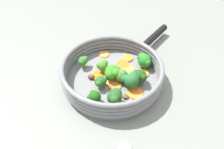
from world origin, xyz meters
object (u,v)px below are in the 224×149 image
at_px(broccoli_floret_5, 103,65).
at_px(mushroom_piece_1, 91,77).
at_px(skillet, 112,80).
at_px(carrot_slice_1, 123,64).
at_px(broccoli_floret_2, 144,60).
at_px(carrot_slice_4, 127,69).
at_px(broccoli_floret_9, 113,72).
at_px(broccoli_floret_6, 83,61).
at_px(carrot_slice_7, 143,74).
at_px(broccoli_floret_4, 121,76).
at_px(broccoli_floret_1, 94,97).
at_px(mushroom_piece_2, 106,78).
at_px(carrot_slice_2, 114,86).
at_px(carrot_slice_6, 135,93).
at_px(broccoli_floret_8, 101,82).
at_px(mushroom_piece_3, 117,91).
at_px(mushroom_piece_0, 125,96).
at_px(carrot_slice_8, 104,54).
at_px(broccoli_floret_7, 131,80).
at_px(broccoli_floret_0, 115,97).
at_px(carrot_slice_0, 127,58).
at_px(carrot_slice_3, 99,76).
at_px(carrot_slice_5, 111,80).
at_px(broccoli_floret_3, 140,76).

relative_size(broccoli_floret_5, mushroom_piece_1, 1.99).
distance_m(skillet, carrot_slice_1, 0.07).
height_order(skillet, broccoli_floret_2, broccoli_floret_2).
xyz_separation_m(carrot_slice_4, broccoli_floret_9, (0.03, -0.06, 0.02)).
bearing_deg(broccoli_floret_6, carrot_slice_7, 66.56).
height_order(broccoli_floret_4, broccoli_floret_5, same).
xyz_separation_m(broccoli_floret_1, broccoli_floret_6, (-0.15, -0.01, 0.00)).
distance_m(broccoli_floret_6, mushroom_piece_2, 0.09).
xyz_separation_m(carrot_slice_2, carrot_slice_6, (0.04, 0.05, 0.00)).
relative_size(carrot_slice_4, mushroom_piece_1, 2.08).
distance_m(broccoli_floret_2, broccoli_floret_8, 0.17).
bearing_deg(broccoli_floret_9, broccoli_floret_2, 105.31).
xyz_separation_m(carrot_slice_2, mushroom_piece_3, (0.03, 0.00, 0.00)).
bearing_deg(broccoli_floret_1, mushroom_piece_1, 175.47).
bearing_deg(broccoli_floret_5, mushroom_piece_0, 18.20).
xyz_separation_m(carrot_slice_8, mushroom_piece_0, (0.20, 0.02, 0.00)).
bearing_deg(mushroom_piece_3, broccoli_floret_7, 101.77).
height_order(broccoli_floret_4, mushroom_piece_2, broccoli_floret_4).
distance_m(carrot_slice_1, mushroom_piece_2, 0.09).
height_order(carrot_slice_8, broccoli_floret_6, broccoli_floret_6).
bearing_deg(carrot_slice_1, mushroom_piece_0, -12.72).
bearing_deg(broccoli_floret_2, mushroom_piece_3, -52.13).
bearing_deg(broccoli_floret_1, broccoli_floret_0, 71.26).
xyz_separation_m(carrot_slice_0, broccoli_floret_1, (0.16, -0.14, 0.02)).
bearing_deg(carrot_slice_3, carrot_slice_6, 43.42).
xyz_separation_m(carrot_slice_4, carrot_slice_5, (0.04, -0.06, -0.00)).
xyz_separation_m(broccoli_floret_5, mushroom_piece_0, (0.12, 0.04, -0.02)).
bearing_deg(broccoli_floret_9, carrot_slice_2, -5.35).
distance_m(carrot_slice_0, carrot_slice_7, 0.09).
bearing_deg(carrot_slice_1, broccoli_floret_3, 15.53).
xyz_separation_m(broccoli_floret_4, mushroom_piece_1, (-0.03, -0.09, -0.02)).
height_order(carrot_slice_6, broccoli_floret_2, broccoli_floret_2).
height_order(broccoli_floret_7, broccoli_floret_8, broccoli_floret_7).
distance_m(broccoli_floret_1, mushroom_piece_1, 0.10).
height_order(carrot_slice_5, mushroom_piece_1, mushroom_piece_1).
relative_size(carrot_slice_5, broccoli_floret_3, 0.99).
height_order(mushroom_piece_1, mushroom_piece_3, mushroom_piece_1).
height_order(carrot_slice_4, carrot_slice_7, same).
bearing_deg(broccoli_floret_8, carrot_slice_6, 63.15).
distance_m(carrot_slice_2, broccoli_floret_5, 0.08).
height_order(carrot_slice_0, broccoli_floret_6, broccoli_floret_6).
height_order(broccoli_floret_3, broccoli_floret_8, broccoli_floret_3).
distance_m(skillet, broccoli_floret_7, 0.08).
bearing_deg(mushroom_piece_2, carrot_slice_8, 169.48).
height_order(carrot_slice_8, broccoli_floret_1, broccoli_floret_1).
bearing_deg(broccoli_floret_1, carrot_slice_0, 138.17).
bearing_deg(carrot_slice_4, broccoli_floret_3, 15.10).
xyz_separation_m(carrot_slice_3, broccoli_floret_6, (-0.05, -0.04, 0.02)).
xyz_separation_m(carrot_slice_1, broccoli_floret_6, (-0.02, -0.13, 0.02)).
distance_m(carrot_slice_7, broccoli_floret_6, 0.19).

